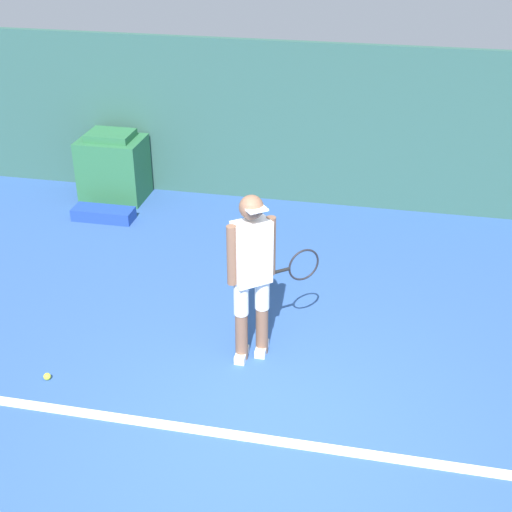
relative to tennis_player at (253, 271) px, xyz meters
name	(u,v)px	position (x,y,z in m)	size (l,w,h in m)	color
ground_plane	(266,441)	(0.35, -1.15, -0.95)	(24.00, 24.00, 0.00)	#2D5193
back_wall	(336,127)	(0.35, 3.70, 0.16)	(24.00, 0.10, 2.22)	#2D564C
court_baseline	(267,440)	(0.35, -1.13, -0.94)	(21.60, 0.10, 0.01)	white
tennis_player	(253,271)	(0.00, 0.00, 0.00)	(0.77, 0.65, 1.70)	brown
tennis_ball	(47,376)	(-1.80, -0.76, -0.91)	(0.07, 0.07, 0.07)	#D1E533
covered_chair	(114,167)	(-2.70, 3.27, -0.48)	(0.88, 0.67, 0.98)	#28663D
equipment_bag	(104,214)	(-2.59, 2.55, -0.87)	(0.82, 0.30, 0.16)	#1E3D99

